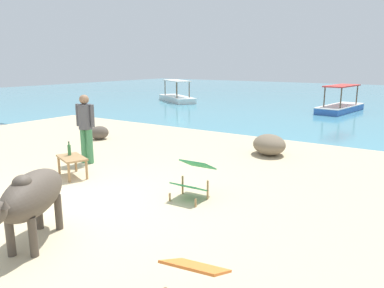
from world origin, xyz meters
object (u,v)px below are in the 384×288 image
(person_standing, at_px, (86,124))
(boat_blue, at_px, (340,106))
(cow, at_px, (32,196))
(bottle, at_px, (69,150))
(low_bench_table, at_px, (72,160))
(deck_chair_near, at_px, (193,177))
(boat_white, at_px, (177,97))

(person_standing, height_order, boat_blue, person_standing)
(cow, xyz_separation_m, bottle, (-2.11, 2.26, -0.11))
(cow, height_order, bottle, cow)
(person_standing, bearing_deg, bottle, 17.70)
(low_bench_table, relative_size, deck_chair_near, 1.10)
(cow, bearing_deg, boat_blue, 148.21)
(boat_white, bearing_deg, bottle, -28.91)
(bottle, height_order, person_standing, person_standing)
(bottle, relative_size, person_standing, 0.18)
(cow, xyz_separation_m, person_standing, (-2.56, 3.11, 0.29))
(boat_blue, bearing_deg, low_bench_table, 178.86)
(boat_white, height_order, boat_blue, same)
(deck_chair_near, bearing_deg, bottle, -86.27)
(boat_white, bearing_deg, boat_blue, 36.46)
(bottle, bearing_deg, deck_chair_near, 6.26)
(deck_chair_near, height_order, boat_blue, boat_blue)
(low_bench_table, xyz_separation_m, bottle, (-0.15, 0.07, 0.19))
(cow, height_order, deck_chair_near, cow)
(cow, relative_size, boat_blue, 0.45)
(deck_chair_near, height_order, person_standing, person_standing)
(deck_chair_near, xyz_separation_m, boat_white, (-10.00, 13.30, -0.13))
(bottle, xyz_separation_m, person_standing, (-0.44, 0.85, 0.40))
(low_bench_table, height_order, boat_white, boat_white)
(cow, distance_m, deck_chair_near, 2.72)
(cow, distance_m, low_bench_table, 2.96)
(bottle, relative_size, boat_blue, 0.08)
(person_standing, bearing_deg, cow, 29.55)
(deck_chair_near, distance_m, boat_blue, 13.78)
(bottle, bearing_deg, boat_blue, 80.31)
(person_standing, bearing_deg, boat_white, -162.46)
(boat_white, distance_m, boat_blue, 9.50)
(bottle, relative_size, boat_white, 0.08)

